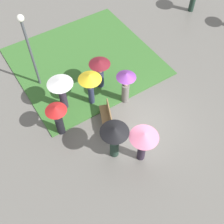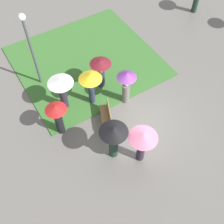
{
  "view_description": "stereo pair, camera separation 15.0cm",
  "coord_description": "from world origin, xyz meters",
  "px_view_note": "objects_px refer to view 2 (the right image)",
  "views": [
    {
      "loc": [
        5.35,
        -5.1,
        10.85
      ],
      "look_at": [
        -0.96,
        -1.04,
        0.62
      ],
      "focal_mm": 45.0,
      "sensor_mm": 36.0,
      "label": 1
    },
    {
      "loc": [
        5.43,
        -4.98,
        10.85
      ],
      "look_at": [
        -0.96,
        -1.04,
        0.62
      ],
      "focal_mm": 45.0,
      "sensor_mm": 36.0,
      "label": 2
    }
  ],
  "objects_px": {
    "crowd_person_white": "(61,88)",
    "crowd_person_purple": "(126,83)",
    "crowd_person_black": "(114,136)",
    "crowd_person_pink": "(143,140)",
    "crowd_person_maroon": "(101,69)",
    "crowd_person_yellow": "(91,81)",
    "crowd_person_red": "(57,115)",
    "park_bench": "(108,118)",
    "lamp_post": "(29,42)"
  },
  "relations": [
    {
      "from": "crowd_person_red",
      "to": "crowd_person_yellow",
      "type": "height_order",
      "value": "crowd_person_yellow"
    },
    {
      "from": "park_bench",
      "to": "crowd_person_red",
      "type": "relative_size",
      "value": 0.88
    },
    {
      "from": "park_bench",
      "to": "crowd_person_red",
      "type": "bearing_deg",
      "value": -89.21
    },
    {
      "from": "park_bench",
      "to": "crowd_person_purple",
      "type": "xyz_separation_m",
      "value": [
        -0.73,
        1.46,
        0.82
      ]
    },
    {
      "from": "lamp_post",
      "to": "crowd_person_purple",
      "type": "distance_m",
      "value": 4.7
    },
    {
      "from": "crowd_person_pink",
      "to": "park_bench",
      "type": "bearing_deg",
      "value": 38.93
    },
    {
      "from": "lamp_post",
      "to": "crowd_person_red",
      "type": "distance_m",
      "value": 3.55
    },
    {
      "from": "crowd_person_black",
      "to": "crowd_person_pink",
      "type": "bearing_deg",
      "value": -76.63
    },
    {
      "from": "lamp_post",
      "to": "crowd_person_black",
      "type": "bearing_deg",
      "value": 10.49
    },
    {
      "from": "crowd_person_maroon",
      "to": "crowd_person_yellow",
      "type": "bearing_deg",
      "value": 85.1
    },
    {
      "from": "crowd_person_maroon",
      "to": "crowd_person_black",
      "type": "xyz_separation_m",
      "value": [
        3.65,
        -1.54,
        0.21
      ]
    },
    {
      "from": "park_bench",
      "to": "crowd_person_maroon",
      "type": "relative_size",
      "value": 0.91
    },
    {
      "from": "crowd_person_white",
      "to": "crowd_person_purple",
      "type": "height_order",
      "value": "crowd_person_purple"
    },
    {
      "from": "crowd_person_red",
      "to": "crowd_person_black",
      "type": "bearing_deg",
      "value": 141.97
    },
    {
      "from": "crowd_person_purple",
      "to": "crowd_person_pink",
      "type": "bearing_deg",
      "value": 35.22
    },
    {
      "from": "crowd_person_pink",
      "to": "crowd_person_yellow",
      "type": "height_order",
      "value": "crowd_person_yellow"
    },
    {
      "from": "crowd_person_yellow",
      "to": "crowd_person_pink",
      "type": "bearing_deg",
      "value": 174.3
    },
    {
      "from": "crowd_person_white",
      "to": "crowd_person_red",
      "type": "bearing_deg",
      "value": 144.33
    },
    {
      "from": "crowd_person_white",
      "to": "crowd_person_black",
      "type": "bearing_deg",
      "value": -171.56
    },
    {
      "from": "crowd_person_purple",
      "to": "crowd_person_maroon",
      "type": "bearing_deg",
      "value": -103.31
    },
    {
      "from": "crowd_person_red",
      "to": "crowd_person_pink",
      "type": "bearing_deg",
      "value": 146.92
    },
    {
      "from": "park_bench",
      "to": "crowd_person_black",
      "type": "height_order",
      "value": "crowd_person_black"
    },
    {
      "from": "crowd_person_pink",
      "to": "crowd_person_white",
      "type": "xyz_separation_m",
      "value": [
        -4.17,
        -1.48,
        -0.07
      ]
    },
    {
      "from": "crowd_person_red",
      "to": "crowd_person_yellow",
      "type": "bearing_deg",
      "value": -140.81
    },
    {
      "from": "park_bench",
      "to": "crowd_person_maroon",
      "type": "height_order",
      "value": "crowd_person_maroon"
    },
    {
      "from": "lamp_post",
      "to": "crowd_person_white",
      "type": "distance_m",
      "value": 2.46
    },
    {
      "from": "crowd_person_white",
      "to": "crowd_person_red",
      "type": "xyz_separation_m",
      "value": [
        1.17,
        -0.78,
        -0.16
      ]
    },
    {
      "from": "crowd_person_pink",
      "to": "crowd_person_red",
      "type": "xyz_separation_m",
      "value": [
        -3.0,
        -2.26,
        -0.23
      ]
    },
    {
      "from": "crowd_person_black",
      "to": "crowd_person_purple",
      "type": "height_order",
      "value": "crowd_person_black"
    },
    {
      "from": "crowd_person_maroon",
      "to": "crowd_person_white",
      "type": "bearing_deg",
      "value": 54.32
    },
    {
      "from": "crowd_person_pink",
      "to": "crowd_person_black",
      "type": "height_order",
      "value": "crowd_person_black"
    },
    {
      "from": "lamp_post",
      "to": "crowd_person_black",
      "type": "distance_m",
      "value": 5.7
    },
    {
      "from": "crowd_person_purple",
      "to": "crowd_person_yellow",
      "type": "bearing_deg",
      "value": -60.83
    },
    {
      "from": "crowd_person_yellow",
      "to": "lamp_post",
      "type": "bearing_deg",
      "value": 23.49
    },
    {
      "from": "lamp_post",
      "to": "crowd_person_white",
      "type": "xyz_separation_m",
      "value": [
        2.06,
        0.38,
        -1.28
      ]
    },
    {
      "from": "park_bench",
      "to": "crowd_person_pink",
      "type": "bearing_deg",
      "value": 29.22
    },
    {
      "from": "crowd_person_red",
      "to": "park_bench",
      "type": "bearing_deg",
      "value": 178.32
    },
    {
      "from": "crowd_person_purple",
      "to": "crowd_person_white",
      "type": "bearing_deg",
      "value": -57.31
    },
    {
      "from": "lamp_post",
      "to": "crowd_person_maroon",
      "type": "xyz_separation_m",
      "value": [
        1.82,
        2.55,
        -1.43
      ]
    },
    {
      "from": "crowd_person_maroon",
      "to": "crowd_person_black",
      "type": "height_order",
      "value": "crowd_person_black"
    },
    {
      "from": "crowd_person_black",
      "to": "crowd_person_white",
      "type": "height_order",
      "value": "crowd_person_black"
    },
    {
      "from": "crowd_person_pink",
      "to": "crowd_person_white",
      "type": "relative_size",
      "value": 1.01
    },
    {
      "from": "crowd_person_maroon",
      "to": "crowd_person_red",
      "type": "height_order",
      "value": "crowd_person_red"
    },
    {
      "from": "crowd_person_white",
      "to": "crowd_person_yellow",
      "type": "xyz_separation_m",
      "value": [
        0.46,
        1.24,
        0.14
      ]
    },
    {
      "from": "crowd_person_yellow",
      "to": "crowd_person_red",
      "type": "bearing_deg",
      "value": 99.85
    },
    {
      "from": "crowd_person_red",
      "to": "crowd_person_purple",
      "type": "height_order",
      "value": "crowd_person_purple"
    },
    {
      "from": "crowd_person_maroon",
      "to": "crowd_person_pink",
      "type": "xyz_separation_m",
      "value": [
        4.4,
        -0.68,
        0.22
      ]
    },
    {
      "from": "park_bench",
      "to": "crowd_person_yellow",
      "type": "xyz_separation_m",
      "value": [
        -1.5,
        0.02,
        1.06
      ]
    },
    {
      "from": "lamp_post",
      "to": "crowd_person_black",
      "type": "xyz_separation_m",
      "value": [
        5.47,
        1.01,
        -1.23
      ]
    },
    {
      "from": "park_bench",
      "to": "crowd_person_black",
      "type": "bearing_deg",
      "value": 0.33
    }
  ]
}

